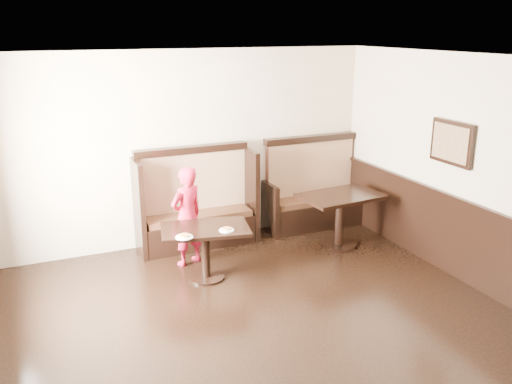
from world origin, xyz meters
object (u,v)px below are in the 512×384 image
booth_main (196,210)px  child (187,216)px  table_main (205,240)px  table_neighbor (340,208)px  booth_neighbor (313,197)px

booth_main → child: bearing=-117.1°
table_main → table_neighbor: 2.14m
table_main → child: bearing=109.8°
booth_main → booth_neighbor: (1.95, -0.00, -0.05)m
booth_main → table_main: size_ratio=1.46×
booth_neighbor → table_neighbor: (-0.07, -0.91, 0.11)m
table_neighbor → child: size_ratio=0.88×
booth_main → booth_neighbor: bearing=-0.1°
booth_main → table_neighbor: booth_main is taller
booth_main → table_neighbor: bearing=-25.9°
table_neighbor → booth_main: bearing=149.3°
booth_main → child: size_ratio=1.29×
table_neighbor → child: child is taller
table_neighbor → child: bearing=167.6°
table_main → child: size_ratio=0.89×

